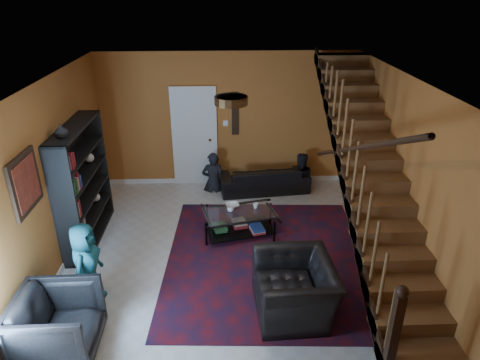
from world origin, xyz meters
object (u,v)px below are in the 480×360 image
object	(u,v)px
armchair_right	(295,288)
coffee_table	(240,222)
armchair_left	(58,325)
sofa	(264,178)
bookshelf	(84,187)

from	to	relation	value
armchair_right	coffee_table	distance (m)	2.02
coffee_table	armchair_right	bearing A→B (deg)	-71.25
armchair_right	coffee_table	world-z (taller)	armchair_right
armchair_left	armchair_right	xyz separation A→B (m)	(2.85, 0.59, -0.05)
sofa	armchair_right	distance (m)	3.66
sofa	coffee_table	world-z (taller)	sofa
bookshelf	armchair_right	distance (m)	3.80
sofa	armchair_left	distance (m)	5.08
sofa	armchair_right	bearing A→B (deg)	84.58
sofa	coffee_table	size ratio (longest dim) A/B	1.40
armchair_right	coffee_table	xyz separation A→B (m)	(-0.65, 1.91, -0.11)
armchair_left	armchair_right	distance (m)	2.91
bookshelf	sofa	xyz separation A→B (m)	(3.15, 1.70, -0.70)
bookshelf	coffee_table	xyz separation A→B (m)	(2.56, -0.05, -0.70)
armchair_left	coffee_table	xyz separation A→B (m)	(2.20, 2.50, -0.15)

